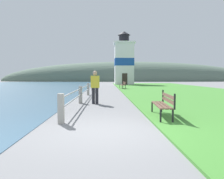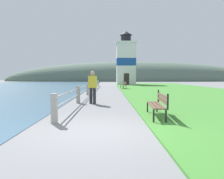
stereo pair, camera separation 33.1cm
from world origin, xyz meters
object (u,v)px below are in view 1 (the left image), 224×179
(park_bench_near, at_px, (164,103))
(lighthouse, at_px, (124,61))
(person_strolling, at_px, (95,86))
(park_bench_midway, at_px, (123,84))

(park_bench_near, relative_size, lighthouse, 0.21)
(park_bench_near, distance_m, person_strolling, 4.86)
(park_bench_near, relative_size, park_bench_midway, 1.16)
(lighthouse, relative_size, person_strolling, 5.37)
(lighthouse, bearing_deg, person_strolling, -97.87)
(park_bench_midway, relative_size, lighthouse, 0.18)
(park_bench_midway, height_order, person_strolling, person_strolling)
(park_bench_near, height_order, person_strolling, person_strolling)
(park_bench_midway, height_order, lighthouse, lighthouse)
(park_bench_near, bearing_deg, person_strolling, -53.12)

